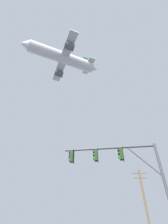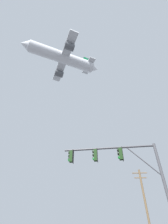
% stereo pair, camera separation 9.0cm
% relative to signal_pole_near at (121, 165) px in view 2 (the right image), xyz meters
% --- Properties ---
extents(signal_pole_near, '(7.08, 0.77, 6.78)m').
position_rel_signal_pole_near_xyz_m(signal_pole_near, '(0.00, 0.00, 0.00)').
color(signal_pole_near, '#4C4C51').
rests_on(signal_pole_near, ground).
extents(utility_pole, '(2.20, 0.28, 8.90)m').
position_rel_signal_pole_near_xyz_m(utility_pole, '(4.87, 14.09, -0.52)').
color(utility_pole, brown).
rests_on(utility_pole, ground).
extents(airplane, '(25.36, 19.58, 7.32)m').
position_rel_signal_pole_near_xyz_m(airplane, '(-11.49, 20.37, 42.73)').
color(airplane, white).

